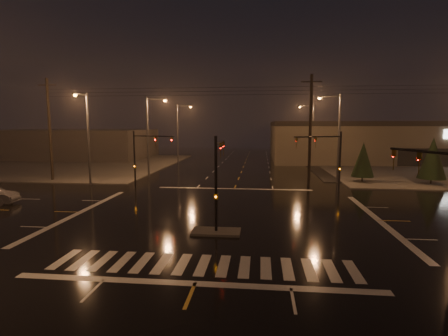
{
  "coord_description": "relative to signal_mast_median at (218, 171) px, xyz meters",
  "views": [
    {
      "loc": [
        2.69,
        -24.81,
        6.69
      ],
      "look_at": [
        -0.4,
        4.46,
        3.0
      ],
      "focal_mm": 28.0,
      "sensor_mm": 36.0,
      "label": 1
    }
  ],
  "objects": [
    {
      "name": "ground",
      "position": [
        -0.0,
        3.07,
        -3.75
      ],
      "size": [
        140.0,
        140.0,
        0.0
      ],
      "primitive_type": "plane",
      "color": "black",
      "rests_on": "ground"
    },
    {
      "name": "streetlight_5",
      "position": [
        -16.0,
        14.26,
        2.05
      ],
      "size": [
        0.32,
        2.77,
        10.0
      ],
      "color": "#38383A",
      "rests_on": "ground"
    },
    {
      "name": "median_island",
      "position": [
        -0.0,
        -0.93,
        -3.68
      ],
      "size": [
        3.0,
        1.6,
        0.15
      ],
      "primitive_type": "cube",
      "color": "#46443F",
      "rests_on": "ground"
    },
    {
      "name": "crosswalk",
      "position": [
        -0.0,
        -5.93,
        -3.75
      ],
      "size": [
        15.0,
        2.6,
        0.01
      ],
      "primitive_type": "cube",
      "color": "beige",
      "rests_on": "ground"
    },
    {
      "name": "signal_mast_nw",
      "position": [
        -9.5,
        13.21,
        0.04
      ],
      "size": [
        4.84,
        1.86,
        6.0
      ],
      "color": "black",
      "rests_on": "ground"
    },
    {
      "name": "sidewalk_nw",
      "position": [
        -30.0,
        33.07,
        -3.69
      ],
      "size": [
        36.0,
        36.0,
        0.12
      ],
      "primitive_type": "cube",
      "color": "#46443F",
      "rests_on": "ground"
    },
    {
      "name": "signal_mast_ne",
      "position": [
        9.5,
        13.21,
        0.04
      ],
      "size": [
        4.84,
        1.86,
        6.0
      ],
      "color": "black",
      "rests_on": "ground"
    },
    {
      "name": "retail_building",
      "position": [
        35.0,
        49.06,
        0.09
      ],
      "size": [
        60.2,
        28.3,
        7.2
      ],
      "color": "#695F4B",
      "rests_on": "ground"
    },
    {
      "name": "signal_mast_se",
      "position": [
        10.23,
        -6.68,
        -0.04
      ],
      "size": [
        1.55,
        3.87,
        6.0
      ],
      "color": "black",
      "rests_on": "ground"
    },
    {
      "name": "utility_pole_0",
      "position": [
        -22.0,
        17.07,
        2.38
      ],
      "size": [
        2.2,
        0.32,
        12.0
      ],
      "color": "black",
      "rests_on": "ground"
    },
    {
      "name": "streetlight_4",
      "position": [
        11.18,
        39.07,
        2.05
      ],
      "size": [
        2.77,
        0.32,
        10.0
      ],
      "color": "#38383A",
      "rests_on": "ground"
    },
    {
      "name": "streetlight_3",
      "position": [
        11.18,
        19.07,
        2.05
      ],
      "size": [
        2.77,
        0.32,
        10.0
      ],
      "color": "#38383A",
      "rests_on": "ground"
    },
    {
      "name": "sidewalk_ne",
      "position": [
        30.0,
        33.07,
        -3.69
      ],
      "size": [
        36.0,
        36.0,
        0.12
      ],
      "primitive_type": "cube",
      "color": "#46443F",
      "rests_on": "ground"
    },
    {
      "name": "commercial_block",
      "position": [
        -35.0,
        45.07,
        -0.95
      ],
      "size": [
        30.0,
        18.0,
        5.6
      ],
      "primitive_type": "cube",
      "color": "#3F3937",
      "rests_on": "ground"
    },
    {
      "name": "streetlight_2",
      "position": [
        -11.18,
        37.07,
        2.05
      ],
      "size": [
        2.77,
        0.32,
        10.0
      ],
      "color": "#38383A",
      "rests_on": "ground"
    },
    {
      "name": "stop_bar_far",
      "position": [
        -0.0,
        14.07,
        -3.75
      ],
      "size": [
        16.0,
        0.5,
        0.01
      ],
      "primitive_type": "cube",
      "color": "beige",
      "rests_on": "ground"
    },
    {
      "name": "conifer_1",
      "position": [
        21.6,
        18.85,
        -0.76
      ],
      "size": [
        2.93,
        2.93,
        5.28
      ],
      "color": "black",
      "rests_on": "ground"
    },
    {
      "name": "streetlight_1",
      "position": [
        -11.18,
        21.07,
        2.05
      ],
      "size": [
        2.77,
        0.32,
        10.0
      ],
      "color": "#38383A",
      "rests_on": "ground"
    },
    {
      "name": "conifer_0",
      "position": [
        14.4,
        19.57,
        -1.08
      ],
      "size": [
        2.53,
        2.53,
        4.65
      ],
      "color": "black",
      "rests_on": "ground"
    },
    {
      "name": "signal_mast_median",
      "position": [
        0.0,
        0.0,
        0.0
      ],
      "size": [
        0.25,
        4.59,
        6.0
      ],
      "color": "black",
      "rests_on": "ground"
    },
    {
      "name": "utility_pole_1",
      "position": [
        8.0,
        17.07,
        2.38
      ],
      "size": [
        2.2,
        0.32,
        12.0
      ],
      "color": "black",
      "rests_on": "ground"
    },
    {
      "name": "stop_bar_near",
      "position": [
        -0.0,
        -7.93,
        -3.75
      ],
      "size": [
        16.0,
        0.5,
        0.01
      ],
      "primitive_type": "cube",
      "color": "beige",
      "rests_on": "ground"
    }
  ]
}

